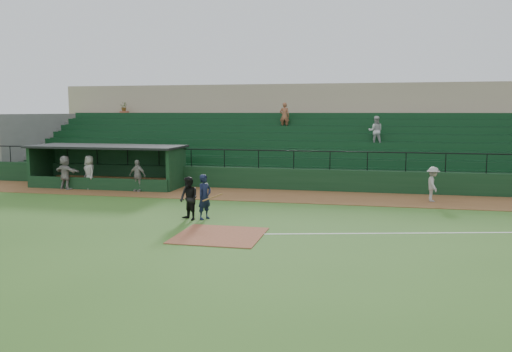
# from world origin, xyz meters

# --- Properties ---
(ground) EXTENTS (90.00, 90.00, 0.00)m
(ground) POSITION_xyz_m (0.00, 0.00, 0.00)
(ground) COLOR #2F571C
(ground) RESTS_ON ground
(warning_track) EXTENTS (40.00, 4.00, 0.03)m
(warning_track) POSITION_xyz_m (0.00, 8.00, 0.01)
(warning_track) COLOR brown
(warning_track) RESTS_ON ground
(home_plate_dirt) EXTENTS (3.00, 3.00, 0.03)m
(home_plate_dirt) POSITION_xyz_m (0.00, -1.00, 0.01)
(home_plate_dirt) COLOR brown
(home_plate_dirt) RESTS_ON ground
(foul_line) EXTENTS (17.49, 4.44, 0.01)m
(foul_line) POSITION_xyz_m (8.00, 1.20, 0.01)
(foul_line) COLOR white
(foul_line) RESTS_ON ground
(stadium_structure) EXTENTS (38.00, 13.08, 6.40)m
(stadium_structure) POSITION_xyz_m (-0.00, 16.46, 2.30)
(stadium_structure) COLOR black
(stadium_structure) RESTS_ON ground
(dugout) EXTENTS (8.90, 3.20, 2.42)m
(dugout) POSITION_xyz_m (-9.75, 9.56, 1.33)
(dugout) COLOR black
(dugout) RESTS_ON ground
(batter_at_plate) EXTENTS (1.14, 0.80, 1.84)m
(batter_at_plate) POSITION_xyz_m (-1.39, 1.62, 0.92)
(batter_at_plate) COLOR black
(batter_at_plate) RESTS_ON ground
(umpire) EXTENTS (1.08, 1.03, 1.75)m
(umpire) POSITION_xyz_m (-1.97, 1.35, 0.88)
(umpire) COLOR black
(umpire) RESTS_ON ground
(runner) EXTENTS (0.73, 1.15, 1.69)m
(runner) POSITION_xyz_m (8.13, 7.83, 0.88)
(runner) COLOR #9D9793
(runner) RESTS_ON warning_track
(dugout_player_a) EXTENTS (1.07, 0.59, 1.73)m
(dugout_player_a) POSITION_xyz_m (-7.23, 7.72, 0.89)
(dugout_player_a) COLOR gray
(dugout_player_a) RESTS_ON warning_track
(dugout_player_b) EXTENTS (1.10, 1.03, 1.89)m
(dugout_player_b) POSITION_xyz_m (-10.25, 8.00, 0.98)
(dugout_player_b) COLOR #ABA6A0
(dugout_player_b) RESTS_ON warning_track
(dugout_player_c) EXTENTS (1.85, 1.06, 1.90)m
(dugout_player_c) POSITION_xyz_m (-11.54, 7.62, 0.98)
(dugout_player_c) COLOR #9B9691
(dugout_player_c) RESTS_ON warning_track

